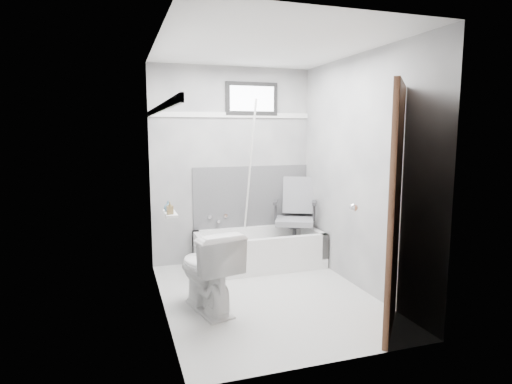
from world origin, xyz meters
name	(u,v)px	position (x,y,z in m)	size (l,w,h in m)	color
floor	(267,296)	(0.00, 0.00, 0.00)	(2.60, 2.60, 0.00)	white
ceiling	(268,46)	(0.00, 0.00, 2.40)	(2.60, 2.60, 0.00)	silver
wall_back	(232,166)	(0.00, 1.30, 1.20)	(2.00, 0.02, 2.40)	slate
wall_front	(333,196)	(0.00, -1.30, 1.20)	(2.00, 0.02, 2.40)	slate
wall_left	(161,180)	(-1.00, 0.00, 1.20)	(0.02, 2.60, 2.40)	slate
wall_right	(359,173)	(1.00, 0.00, 1.20)	(0.02, 2.60, 2.40)	slate
bathtub	(259,249)	(0.23, 0.93, 0.21)	(1.50, 0.70, 0.42)	white
office_chair	(295,216)	(0.71, 0.98, 0.59)	(0.54, 0.54, 0.93)	#5E5E63
toilet	(208,270)	(-0.62, -0.13, 0.37)	(0.43, 0.76, 0.75)	white
door	(448,216)	(0.98, -1.28, 1.00)	(0.78, 0.78, 2.00)	#53331E
window	(252,99)	(0.25, 1.29, 2.02)	(0.66, 0.04, 0.40)	black
backerboard	(252,197)	(0.25, 1.29, 0.80)	(1.50, 0.02, 0.78)	#4C4C4F
trim_back	(232,115)	(0.00, 1.29, 1.82)	(2.00, 0.02, 0.06)	white
trim_left	(160,108)	(-0.99, 0.00, 1.82)	(0.02, 2.60, 0.06)	white
pole	(249,179)	(0.14, 1.06, 1.05)	(0.02, 0.02, 1.95)	silver
shelf	(170,214)	(-0.93, -0.04, 0.90)	(0.10, 0.32, 0.03)	white
soap_bottle_a	(170,208)	(-0.94, -0.12, 0.97)	(0.05, 0.05, 0.12)	olive
soap_bottle_b	(168,206)	(-0.94, 0.02, 0.96)	(0.07, 0.07, 0.10)	slate
faucet	(218,219)	(-0.20, 1.27, 0.55)	(0.26, 0.10, 0.16)	silver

